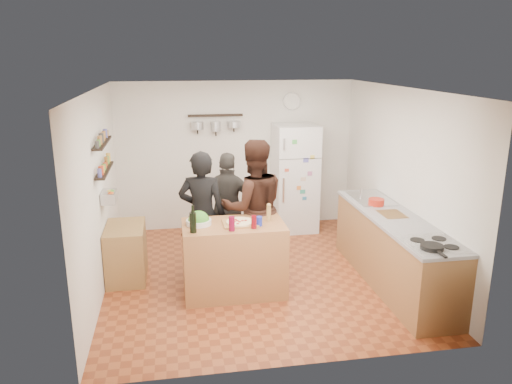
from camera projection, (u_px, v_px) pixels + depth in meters
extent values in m
plane|color=brown|center=(257.00, 275.00, 6.83)|extent=(4.20, 4.20, 0.00)
plane|color=white|center=(257.00, 89.00, 6.17)|extent=(4.20, 4.20, 0.00)
plane|color=silver|center=(236.00, 155.00, 8.49)|extent=(4.00, 0.00, 4.00)
plane|color=silver|center=(98.00, 194.00, 6.18)|extent=(0.00, 4.20, 4.20)
plane|color=silver|center=(401.00, 180.00, 6.82)|extent=(0.00, 4.20, 4.20)
cube|color=#9D5D39|center=(234.00, 258.00, 6.23)|extent=(1.25, 0.72, 0.91)
cube|color=olive|center=(240.00, 223.00, 6.10)|extent=(0.42, 0.34, 0.02)
cylinder|color=beige|center=(240.00, 222.00, 6.09)|extent=(0.34, 0.34, 0.02)
cylinder|color=silver|center=(199.00, 222.00, 6.08)|extent=(0.31, 0.31, 0.06)
cylinder|color=black|center=(193.00, 223.00, 5.79)|extent=(0.08, 0.08, 0.24)
cylinder|color=maroon|center=(232.00, 224.00, 5.85)|extent=(0.07, 0.07, 0.17)
cylinder|color=#630810|center=(254.00, 222.00, 5.93)|extent=(0.06, 0.06, 0.16)
cylinder|color=olive|center=(269.00, 214.00, 6.20)|extent=(0.06, 0.06, 0.18)
cylinder|color=#1C289A|center=(259.00, 221.00, 6.03)|extent=(0.07, 0.07, 0.12)
imported|color=black|center=(202.00, 214.00, 6.64)|extent=(0.71, 0.55, 1.72)
imported|color=black|center=(254.00, 208.00, 6.68)|extent=(0.94, 0.75, 1.86)
imported|color=#2E2C29|center=(229.00, 207.00, 7.16)|extent=(1.01, 0.65, 1.59)
cube|color=#9E7042|center=(393.00, 251.00, 6.47)|extent=(0.63, 2.63, 0.90)
cube|color=white|center=(434.00, 245.00, 5.44)|extent=(0.60, 0.62, 0.02)
cylinder|color=black|center=(432.00, 247.00, 5.29)|extent=(0.24, 0.24, 0.05)
cube|color=silver|center=(370.00, 199.00, 7.15)|extent=(0.50, 0.80, 0.03)
cube|color=olive|center=(392.00, 215.00, 6.46)|extent=(0.30, 0.40, 0.02)
cylinder|color=#B52414|center=(376.00, 202.00, 6.82)|extent=(0.21, 0.21, 0.09)
cube|color=white|center=(295.00, 178.00, 8.41)|extent=(0.70, 0.68, 1.80)
cylinder|color=silver|center=(292.00, 101.00, 8.39)|extent=(0.30, 0.03, 0.30)
cube|color=black|center=(105.00, 170.00, 6.31)|extent=(0.12, 1.00, 0.02)
cube|color=black|center=(102.00, 143.00, 6.22)|extent=(0.12, 1.00, 0.02)
cube|color=silver|center=(109.00, 197.00, 6.41)|extent=(0.18, 0.35, 0.14)
cube|color=olive|center=(126.00, 252.00, 6.65)|extent=(0.50, 0.80, 0.73)
cube|color=black|center=(215.00, 115.00, 8.16)|extent=(0.90, 0.04, 0.04)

